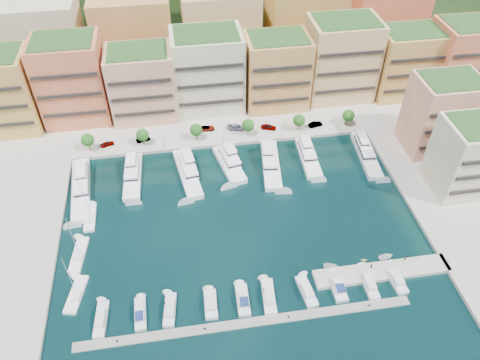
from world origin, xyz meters
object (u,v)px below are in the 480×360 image
at_px(cruiser_1, 140,314).
at_px(tree_0, 88,140).
at_px(cruiser_9, 395,279).
at_px(car_5, 315,124).
at_px(cruiser_7, 338,287).
at_px(car_1, 143,139).
at_px(person_1, 405,258).
at_px(yacht_0, 81,186).
at_px(lamppost_2, 223,134).
at_px(cruiser_8, 368,283).
at_px(lamppost_1, 163,140).
at_px(car_3, 236,127).
at_px(cruiser_2, 170,310).
at_px(sailboat_1, 79,256).
at_px(yacht_3, 229,162).
at_px(lamppost_3, 282,129).
at_px(person_0, 371,266).
at_px(yacht_5, 308,155).
at_px(yacht_1, 133,174).
at_px(cruiser_4, 243,300).
at_px(tree_2, 196,130).
at_px(cruiser_3, 211,304).
at_px(tree_1, 142,135).
at_px(cruiser_6, 307,291).
at_px(tree_5, 349,116).
at_px(yacht_2, 187,170).
at_px(cruiser_0, 101,320).
at_px(car_0, 107,144).
at_px(sailboat_2, 90,219).
at_px(tender_2, 386,257).
at_px(yacht_4, 270,163).
at_px(lamppost_0, 102,146).
at_px(tree_4, 299,120).
at_px(lamppost_4, 338,123).
at_px(tender_1, 364,260).
at_px(tender_0, 332,267).
at_px(yacht_6, 366,152).
at_px(sailboat_0, 76,295).
at_px(cruiser_5, 269,297).
at_px(car_2, 207,128).

bearing_deg(cruiser_1, tree_0, 104.24).
height_order(cruiser_9, car_5, car_5).
distance_m(cruiser_7, car_1, 73.71).
bearing_deg(person_1, yacht_0, -39.70).
height_order(lamppost_2, cruiser_8, lamppost_2).
height_order(lamppost_1, car_3, lamppost_1).
relative_size(cruiser_2, sailboat_1, 0.64).
height_order(yacht_3, cruiser_2, yacht_3).
relative_size(lamppost_3, cruiser_2, 0.50).
bearing_deg(person_0, yacht_5, -13.39).
height_order(lamppost_3, yacht_1, yacht_1).
distance_m(lamppost_2, car_1, 24.66).
distance_m(cruiser_4, sailboat_1, 41.15).
distance_m(lamppost_2, car_3, 7.73).
bearing_deg(yacht_5, tree_2, 158.23).
distance_m(cruiser_3, car_1, 61.64).
relative_size(tree_1, yacht_1, 0.30).
height_order(cruiser_3, cruiser_7, cruiser_7).
bearing_deg(tree_2, car_5, 1.64).
bearing_deg(cruiser_1, cruiser_6, 0.02).
relative_size(tree_5, yacht_2, 0.27).
xyz_separation_m(yacht_3, cruiser_0, (-33.84, -45.89, -0.66)).
xyz_separation_m(car_0, person_1, (71.18, -54.77, 0.13)).
xyz_separation_m(yacht_2, cruiser_8, (37.65, -44.05, -0.66)).
height_order(lamppost_3, sailboat_2, sailboat_2).
bearing_deg(tender_2, yacht_4, 17.20).
xyz_separation_m(lamppost_0, car_1, (11.79, 4.22, -2.13)).
height_order(cruiser_1, sailboat_1, sailboat_1).
bearing_deg(cruiser_2, yacht_1, 100.47).
height_order(tree_0, cruiser_0, tree_0).
xyz_separation_m(tree_4, yacht_1, (-51.26, -13.17, -3.65)).
bearing_deg(cruiser_9, lamppost_4, 86.15).
relative_size(tender_1, person_1, 1.03).
relative_size(lamppost_1, tender_1, 2.46).
height_order(cruiser_9, tender_0, cruiser_9).
bearing_deg(tender_1, tender_2, -80.38).
bearing_deg(tender_1, car_3, 30.90).
distance_m(lamppost_0, lamppost_4, 72.00).
bearing_deg(cruiser_6, cruiser_2, 180.00).
relative_size(yacht_6, cruiser_1, 2.66).
xyz_separation_m(car_0, car_1, (10.74, 0.65, -0.00)).
distance_m(lamppost_2, yacht_4, 17.25).
height_order(tree_1, yacht_5, tree_1).
bearing_deg(cruiser_9, car_3, 114.04).
xyz_separation_m(lamppost_0, sailboat_2, (-2.08, -25.54, -3.51)).
height_order(lamppost_1, sailboat_0, sailboat_0).
bearing_deg(car_3, cruiser_5, -168.14).
height_order(tender_1, car_2, car_2).
xyz_separation_m(tree_4, yacht_4, (-11.82, -14.20, -3.65)).
xyz_separation_m(yacht_6, car_5, (-11.22, 15.15, 0.55)).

